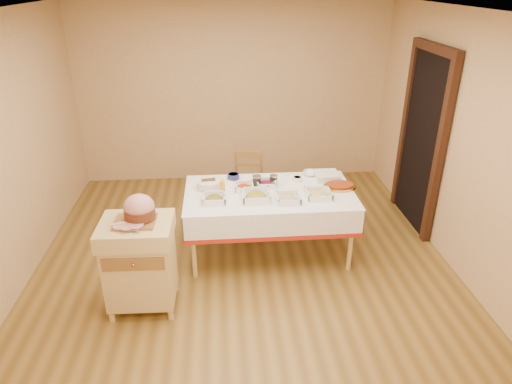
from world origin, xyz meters
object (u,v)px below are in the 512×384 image
ham_on_board (139,210)px  preserve_jar_right (274,180)px  butcher_cart (140,260)px  bread_basket (209,185)px  mustard_bottle (222,187)px  dining_chair (248,185)px  plate_stack (327,176)px  dining_table (269,205)px  brass_platter (339,186)px  preserve_jar_left (257,181)px

ham_on_board → preserve_jar_right: size_ratio=3.38×
butcher_cart → bread_basket: (0.63, 0.98, 0.29)m
mustard_bottle → bread_basket: size_ratio=0.69×
ham_on_board → preserve_jar_right: bearing=37.1°
dining_chair → plate_stack: (0.87, -0.62, 0.36)m
dining_table → ham_on_board: bearing=-146.9°
butcher_cart → plate_stack: size_ratio=3.51×
butcher_cart → preserve_jar_right: size_ratio=8.03×
bread_basket → dining_chair: bearing=58.2°
dining_chair → ham_on_board: (-1.07, -1.71, 0.58)m
butcher_cart → dining_chair: size_ratio=1.07×
ham_on_board → plate_stack: bearing=29.5°
preserve_jar_right → brass_platter: bearing=-11.8°
ham_on_board → brass_platter: 2.20m
dining_table → dining_chair: 0.94m
plate_stack → brass_platter: (0.09, -0.25, -0.02)m
dining_table → dining_chair: dining_chair is taller
ham_on_board → bread_basket: ham_on_board is taller
ham_on_board → mustard_bottle: bearing=47.9°
mustard_bottle → brass_platter: size_ratio=0.48×
preserve_jar_left → ham_on_board: bearing=-139.2°
dining_chair → brass_platter: dining_chair is taller
plate_stack → butcher_cart: bearing=-150.3°
ham_on_board → preserve_jar_right: ham_on_board is taller
dining_table → preserve_jar_right: 0.29m
dining_table → bread_basket: bread_basket is taller
butcher_cart → dining_table: bearing=33.2°
butcher_cart → preserve_jar_left: size_ratio=7.33×
preserve_jar_left → mustard_bottle: size_ratio=0.71×
dining_chair → mustard_bottle: mustard_bottle is taller
plate_stack → dining_chair: bearing=144.4°
dining_table → ham_on_board: 1.54m
dining_table → ham_on_board: (-1.24, -0.81, 0.42)m
butcher_cart → preserve_jar_left: 1.56m
dining_table → dining_chair: bearing=100.9°
dining_chair → brass_platter: 1.34m
dining_table → preserve_jar_left: (-0.12, 0.16, 0.22)m
ham_on_board → dining_table: bearing=33.1°
bread_basket → brass_platter: 1.43m
dining_chair → bread_basket: (-0.48, -0.77, 0.37)m
dining_chair → brass_platter: (0.95, -0.87, 0.35)m
ham_on_board → dining_chair: bearing=58.1°
mustard_bottle → preserve_jar_left: bearing=21.5°
ham_on_board → mustard_bottle: ham_on_board is taller
preserve_jar_right → mustard_bottle: size_ratio=0.65×
ham_on_board → bread_basket: (0.59, 0.94, -0.21)m
preserve_jar_left → plate_stack: size_ratio=0.48×
ham_on_board → plate_stack: size_ratio=1.48×
ham_on_board → plate_stack: ham_on_board is taller
ham_on_board → preserve_jar_right: 1.65m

